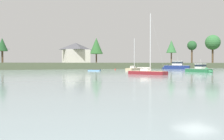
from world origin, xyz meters
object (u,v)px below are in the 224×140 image
Objects in this scene: cruiser_green at (201,70)px; mooring_buoy_red at (115,69)px; cruiser_navy at (175,67)px; dinghy_skyblue at (94,70)px; sailboat_maroon at (147,73)px; sailboat_sand at (133,70)px.

cruiser_green is 29.92m from mooring_buoy_red.
cruiser_navy is at bearing 63.81° from cruiser_green.
cruiser_navy is (32.63, 11.19, 0.52)m from dinghy_skyblue.
sailboat_maroon is 3.11× the size of dinghy_skyblue.
dinghy_skyblue is at bearing 93.34° from sailboat_maroon.
cruiser_green is (16.62, 5.81, 0.20)m from sailboat_maroon.
cruiser_navy is at bearing 26.03° from sailboat_sand.
cruiser_navy is at bearing 2.02° from mooring_buoy_red.
sailboat_maroon is 1.53× the size of cruiser_green.
dinghy_skyblue is 0.39× the size of cruiser_navy.
mooring_buoy_red is at bearing 98.56° from sailboat_sand.
mooring_buoy_red is (8.78, 34.68, -0.14)m from sailboat_maroon.
cruiser_navy is (31.21, 35.47, 0.44)m from sailboat_maroon.
cruiser_green is (18.04, -18.47, 0.28)m from dinghy_skyblue.
cruiser_navy is 0.96× the size of sailboat_sand.
mooring_buoy_red is (-1.42, 9.47, -0.13)m from sailboat_sand.
cruiser_navy reaches higher than mooring_buoy_red.
dinghy_skyblue is 0.37× the size of sailboat_sand.
dinghy_skyblue is 0.49× the size of cruiser_green.
sailboat_maroon reaches higher than dinghy_skyblue.
sailboat_maroon is 22.65× the size of mooring_buoy_red.
cruiser_navy reaches higher than cruiser_green.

